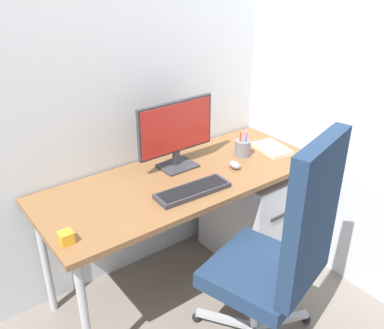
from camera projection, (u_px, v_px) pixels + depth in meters
ground_plane at (184, 279)px, 2.67m from camera, size 8.00×8.00×0.00m
wall_back at (143, 41)px, 2.29m from camera, size 2.70×0.04×2.80m
wall_side_right at (320, 37)px, 2.37m from camera, size 0.04×1.74×2.80m
desk at (183, 187)px, 2.37m from camera, size 1.60×0.64×0.72m
office_chair at (283, 252)px, 1.95m from camera, size 0.65×0.63×1.19m
filing_cabinet at (248, 212)px, 2.78m from camera, size 0.37×0.57×0.63m
monitor at (176, 131)px, 2.37m from camera, size 0.48×0.16×0.39m
keyboard at (193, 190)px, 2.19m from camera, size 0.41×0.15×0.03m
mouse at (235, 165)px, 2.43m from camera, size 0.06×0.08×0.04m
pen_holder at (243, 148)px, 2.57m from camera, size 0.10×0.10×0.16m
notebook at (272, 149)px, 2.65m from camera, size 0.19×0.25×0.02m
desk_clamp_accessory at (66, 237)px, 1.81m from camera, size 0.06×0.06×0.05m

